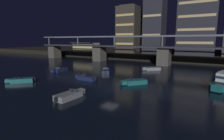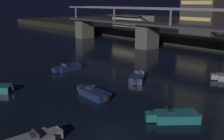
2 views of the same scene
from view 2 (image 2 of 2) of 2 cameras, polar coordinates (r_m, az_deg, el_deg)
name	(u,v)px [view 2 (image 2 of 2)]	position (r m, az deg, el deg)	size (l,w,h in m)	color
ground_plane	(113,137)	(21.09, 0.16, -14.85)	(400.00, 400.00, 0.00)	black
waterfront_pavilion	(132,23)	(79.50, 4.58, 10.57)	(12.40, 7.40, 4.70)	#B2AD9E
speedboat_near_center	(138,77)	(35.50, 5.95, -1.59)	(3.72, 4.82, 1.16)	#19234C
speedboat_near_right	(174,116)	(24.16, 13.84, -10.13)	(4.18, 4.57, 1.16)	#196066
speedboat_mid_center	(68,68)	(40.94, -9.99, 0.50)	(2.09, 5.23, 1.16)	#19234C
speedboat_far_left	(93,93)	(29.25, -4.20, -5.21)	(5.20, 1.85, 1.16)	#19234C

